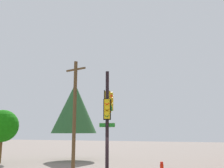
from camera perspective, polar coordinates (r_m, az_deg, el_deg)
signal_pole_assembly at (r=16.27m, az=-0.84°, el=-5.27°), size 4.57×1.99×6.39m
utility_pole at (r=18.36m, az=-8.52°, el=-6.53°), size 0.53×1.78×7.98m
fire_hydrant at (r=18.31m, az=11.26°, el=-18.16°), size 0.33×0.24×0.83m
tree_mid at (r=25.74m, az=-23.68°, el=-8.72°), size 2.98×2.98×4.85m
tree_far at (r=26.55m, az=-8.51°, el=-5.43°), size 4.64×4.64×7.83m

